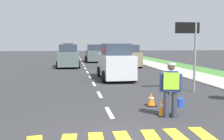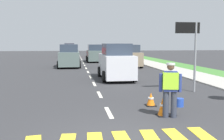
{
  "view_description": "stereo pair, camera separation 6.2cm",
  "coord_description": "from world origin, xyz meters",
  "px_view_note": "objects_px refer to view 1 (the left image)",
  "views": [
    {
      "loc": [
        -1.18,
        -5.53,
        2.28
      ],
      "look_at": [
        0.53,
        5.54,
        1.1
      ],
      "focal_mm": 41.77,
      "sensor_mm": 36.0,
      "label": 1
    },
    {
      "loc": [
        -1.12,
        -5.54,
        2.28
      ],
      "look_at": [
        0.53,
        5.54,
        1.1
      ],
      "focal_mm": 41.77,
      "sensor_mm": 36.0,
      "label": 2
    }
  ],
  "objects_px": {
    "lane_direction_sign": "(190,40)",
    "car_outgoing_far": "(94,54)",
    "traffic_cone_near": "(163,106)",
    "road_worker": "(172,87)",
    "car_outgoing_ahead": "(116,63)",
    "car_parked_far": "(128,57)",
    "car_oncoming_second": "(68,57)",
    "car_oncoming_third": "(68,51)",
    "traffic_cone_far": "(151,99)"
  },
  "relations": [
    {
      "from": "lane_direction_sign",
      "to": "car_parked_far",
      "type": "distance_m",
      "value": 12.9
    },
    {
      "from": "car_outgoing_ahead",
      "to": "car_oncoming_third",
      "type": "bearing_deg",
      "value": 96.97
    },
    {
      "from": "car_parked_far",
      "to": "car_outgoing_ahead",
      "type": "bearing_deg",
      "value": -107.73
    },
    {
      "from": "lane_direction_sign",
      "to": "car_parked_far",
      "type": "relative_size",
      "value": 0.81
    },
    {
      "from": "traffic_cone_far",
      "to": "car_outgoing_far",
      "type": "relative_size",
      "value": 0.12
    },
    {
      "from": "car_outgoing_ahead",
      "to": "car_outgoing_far",
      "type": "bearing_deg",
      "value": 90.26
    },
    {
      "from": "traffic_cone_near",
      "to": "car_oncoming_second",
      "type": "xyz_separation_m",
      "value": [
        -3.12,
        17.08,
        0.69
      ]
    },
    {
      "from": "car_parked_far",
      "to": "traffic_cone_near",
      "type": "bearing_deg",
      "value": -98.58
    },
    {
      "from": "traffic_cone_near",
      "to": "car_outgoing_far",
      "type": "bearing_deg",
      "value": 90.4
    },
    {
      "from": "car_outgoing_far",
      "to": "car_outgoing_ahead",
      "type": "distance_m",
      "value": 14.9
    },
    {
      "from": "road_worker",
      "to": "car_parked_far",
      "type": "relative_size",
      "value": 0.42
    },
    {
      "from": "traffic_cone_near",
      "to": "car_oncoming_second",
      "type": "height_order",
      "value": "car_oncoming_second"
    },
    {
      "from": "car_oncoming_second",
      "to": "traffic_cone_far",
      "type": "bearing_deg",
      "value": -78.74
    },
    {
      "from": "traffic_cone_far",
      "to": "car_outgoing_far",
      "type": "bearing_deg",
      "value": 90.47
    },
    {
      "from": "lane_direction_sign",
      "to": "car_parked_far",
      "type": "bearing_deg",
      "value": 90.38
    },
    {
      "from": "road_worker",
      "to": "lane_direction_sign",
      "type": "distance_m",
      "value": 4.77
    },
    {
      "from": "road_worker",
      "to": "car_oncoming_second",
      "type": "xyz_separation_m",
      "value": [
        -3.29,
        17.28,
        0.06
      ]
    },
    {
      "from": "car_oncoming_third",
      "to": "lane_direction_sign",
      "type": "bearing_deg",
      "value": -79.28
    },
    {
      "from": "traffic_cone_near",
      "to": "car_oncoming_third",
      "type": "distance_m",
      "value": 34.96
    },
    {
      "from": "car_oncoming_third",
      "to": "car_outgoing_ahead",
      "type": "bearing_deg",
      "value": -83.03
    },
    {
      "from": "car_parked_far",
      "to": "car_oncoming_second",
      "type": "relative_size",
      "value": 0.9
    },
    {
      "from": "lane_direction_sign",
      "to": "traffic_cone_near",
      "type": "relative_size",
      "value": 5.32
    },
    {
      "from": "car_outgoing_far",
      "to": "car_oncoming_third",
      "type": "distance_m",
      "value": 11.92
    },
    {
      "from": "traffic_cone_far",
      "to": "road_worker",
      "type": "bearing_deg",
      "value": -84.13
    },
    {
      "from": "lane_direction_sign",
      "to": "traffic_cone_near",
      "type": "xyz_separation_m",
      "value": [
        -2.57,
        -3.65,
        -2.11
      ]
    },
    {
      "from": "car_parked_far",
      "to": "lane_direction_sign",
      "type": "bearing_deg",
      "value": -89.62
    },
    {
      "from": "traffic_cone_far",
      "to": "car_oncoming_third",
      "type": "height_order",
      "value": "car_oncoming_third"
    },
    {
      "from": "traffic_cone_near",
      "to": "road_worker",
      "type": "bearing_deg",
      "value": -49.15
    },
    {
      "from": "traffic_cone_near",
      "to": "car_outgoing_ahead",
      "type": "height_order",
      "value": "car_outgoing_ahead"
    },
    {
      "from": "traffic_cone_far",
      "to": "car_parked_far",
      "type": "relative_size",
      "value": 0.12
    },
    {
      "from": "lane_direction_sign",
      "to": "traffic_cone_far",
      "type": "distance_m",
      "value": 4.08
    },
    {
      "from": "lane_direction_sign",
      "to": "car_outgoing_ahead",
      "type": "xyz_separation_m",
      "value": [
        -2.67,
        4.74,
        -1.37
      ]
    },
    {
      "from": "car_oncoming_second",
      "to": "car_oncoming_third",
      "type": "relative_size",
      "value": 1.06
    },
    {
      "from": "traffic_cone_far",
      "to": "car_outgoing_ahead",
      "type": "distance_m",
      "value": 7.12
    },
    {
      "from": "road_worker",
      "to": "lane_direction_sign",
      "type": "xyz_separation_m",
      "value": [
        2.4,
        3.85,
        1.48
      ]
    },
    {
      "from": "lane_direction_sign",
      "to": "car_outgoing_far",
      "type": "bearing_deg",
      "value": 97.92
    },
    {
      "from": "traffic_cone_near",
      "to": "car_outgoing_far",
      "type": "distance_m",
      "value": 23.31
    },
    {
      "from": "car_oncoming_second",
      "to": "car_parked_far",
      "type": "bearing_deg",
      "value": -6.14
    },
    {
      "from": "car_parked_far",
      "to": "car_oncoming_third",
      "type": "distance_m",
      "value": 19.22
    },
    {
      "from": "traffic_cone_far",
      "to": "car_parked_far",
      "type": "distance_m",
      "value": 15.37
    },
    {
      "from": "road_worker",
      "to": "car_oncoming_third",
      "type": "height_order",
      "value": "car_oncoming_third"
    },
    {
      "from": "car_outgoing_ahead",
      "to": "car_oncoming_third",
      "type": "distance_m",
      "value": 26.6
    },
    {
      "from": "road_worker",
      "to": "car_oncoming_third",
      "type": "bearing_deg",
      "value": 95.71
    },
    {
      "from": "road_worker",
      "to": "car_oncoming_second",
      "type": "relative_size",
      "value": 0.38
    },
    {
      "from": "lane_direction_sign",
      "to": "car_outgoing_far",
      "type": "relative_size",
      "value": 0.78
    },
    {
      "from": "traffic_cone_near",
      "to": "car_outgoing_ahead",
      "type": "bearing_deg",
      "value": 90.66
    },
    {
      "from": "road_worker",
      "to": "car_outgoing_ahead",
      "type": "xyz_separation_m",
      "value": [
        -0.27,
        8.59,
        0.11
      ]
    },
    {
      "from": "traffic_cone_near",
      "to": "car_oncoming_third",
      "type": "height_order",
      "value": "car_oncoming_third"
    },
    {
      "from": "road_worker",
      "to": "lane_direction_sign",
      "type": "relative_size",
      "value": 0.52
    },
    {
      "from": "road_worker",
      "to": "traffic_cone_near",
      "type": "distance_m",
      "value": 0.69
    }
  ]
}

